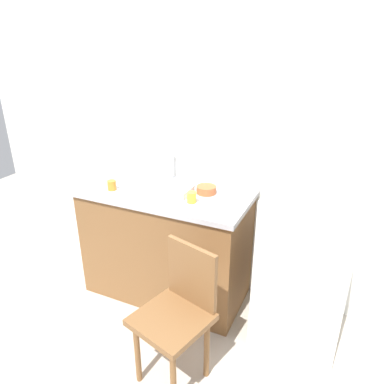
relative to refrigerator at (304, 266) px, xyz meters
name	(u,v)px	position (x,y,z in m)	size (l,w,h in m)	color
ground_plane	(177,363)	(-0.66, -0.63, -0.56)	(8.00, 8.00, 0.00)	#BCB2A3
back_wall	(234,134)	(-0.66, 0.37, 0.76)	(4.80, 0.10, 2.65)	silver
cabinet_base	(167,245)	(-1.07, 0.02, -0.12)	(1.27, 0.60, 0.89)	brown
countertop	(165,193)	(-1.07, 0.02, 0.35)	(1.31, 0.64, 0.04)	#B7B7BC
faucet	(171,164)	(-1.14, 0.27, 0.49)	(0.02, 0.02, 0.24)	#B7B7BC
refrigerator	(304,266)	(0.00, 0.00, 0.00)	(0.56, 0.63, 1.12)	silver
chair	(178,310)	(-0.62, -0.68, -0.06)	(0.49, 0.49, 0.89)	brown
dish_tray	(172,190)	(-1.00, -0.01, 0.39)	(0.28, 0.20, 0.05)	white
terracotta_bowl	(206,190)	(-0.77, 0.10, 0.39)	(0.15, 0.15, 0.06)	#B25B33
cup_white	(124,175)	(-1.49, 0.08, 0.41)	(0.08, 0.08, 0.08)	white
cup_orange	(112,185)	(-1.44, -0.14, 0.40)	(0.07, 0.07, 0.07)	orange
cup_yellow	(192,197)	(-0.80, -0.10, 0.41)	(0.06, 0.06, 0.08)	yellow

